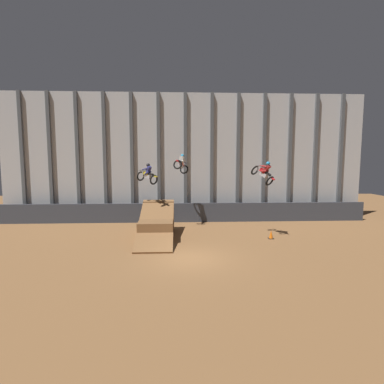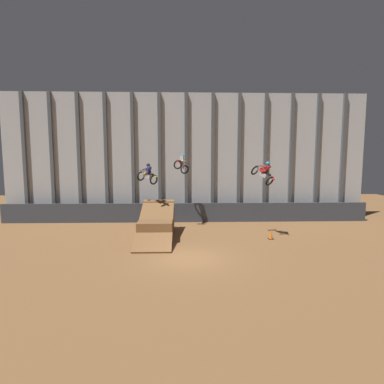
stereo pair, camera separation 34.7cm
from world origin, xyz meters
TOP-DOWN VIEW (x-y plane):
  - ground_plane at (0.00, 0.00)m, footprint 60.00×60.00m
  - arena_back_wall at (-0.00, 10.91)m, footprint 32.00×0.40m
  - lower_barrier at (0.00, 9.62)m, footprint 31.36×0.20m
  - dirt_ramp at (-2.14, 5.04)m, footprint 2.32×6.20m
  - rider_bike_left_air at (-2.87, 6.07)m, footprint 1.68×1.61m
  - rider_bike_center_air at (-0.40, 7.90)m, footprint 1.31×1.81m
  - rider_bike_right_air at (5.20, 4.40)m, footprint 1.62×1.76m
  - traffic_cone_near_ramp at (5.65, 3.86)m, footprint 0.36×0.36m

SIDE VIEW (x-z plane):
  - ground_plane at x=0.00m, z-range 0.00..0.00m
  - traffic_cone_near_ramp at x=5.65m, z-range -0.01..0.57m
  - dirt_ramp at x=-2.14m, z-range -0.40..2.00m
  - lower_barrier at x=0.00m, z-range 0.00..1.65m
  - rider_bike_left_air at x=-2.87m, z-range 3.49..5.04m
  - rider_bike_right_air at x=5.20m, z-range 3.62..5.32m
  - rider_bike_center_air at x=-0.40m, z-range 4.19..5.82m
  - arena_back_wall at x=0.00m, z-range 0.00..11.17m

